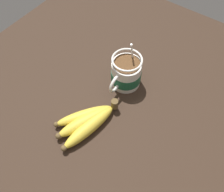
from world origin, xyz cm
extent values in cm
cube|color=#332319|center=(0.00, 0.00, 1.57)|extent=(105.04, 105.04, 3.15)
cylinder|color=white|center=(-8.59, -3.58, 7.34)|extent=(8.77, 8.77, 8.39)
cylinder|color=#195638|center=(-8.59, -3.58, 6.69)|extent=(8.97, 8.97, 3.55)
torus|color=white|center=(-3.23, -3.58, 8.21)|extent=(5.76, 0.90, 5.76)
cylinder|color=brown|center=(-8.59, -3.58, 11.63)|extent=(7.57, 7.57, 0.40)
torus|color=white|center=(-8.59, -3.58, 13.28)|extent=(8.77, 8.77, 0.60)
cylinder|color=silver|center=(-11.68, -3.58, 11.23)|extent=(3.62, 0.50, 13.29)
ellipsoid|color=silver|center=(-10.12, -3.58, 4.65)|extent=(3.00, 2.00, 0.80)
cylinder|color=brown|center=(1.28, -0.77, 5.77)|extent=(2.00, 2.00, 3.00)
ellipsoid|color=gold|center=(8.59, -5.76, 4.74)|extent=(14.76, 11.48, 3.19)
sphere|color=brown|center=(15.07, -10.18, 4.74)|extent=(1.43, 1.43, 1.43)
ellipsoid|color=gold|center=(9.76, -4.23, 4.96)|extent=(16.48, 9.52, 3.62)
sphere|color=brown|center=(17.32, -7.32, 4.96)|extent=(1.63, 1.63, 1.63)
ellipsoid|color=gold|center=(10.63, -2.44, 4.93)|extent=(17.35, 6.51, 3.57)
sphere|color=brown|center=(18.99, -3.93, 4.93)|extent=(1.61, 1.61, 1.61)
camera|label=1|loc=(31.85, 20.10, 64.17)|focal=40.00mm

